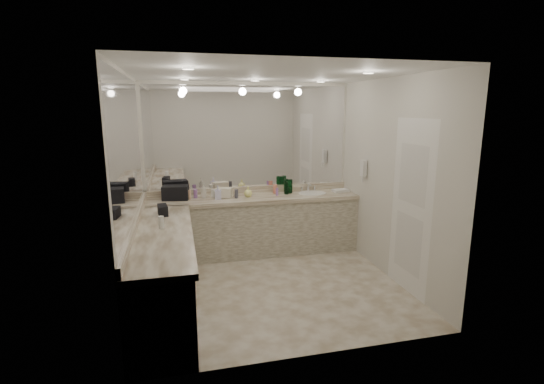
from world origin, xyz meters
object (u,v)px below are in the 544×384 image
object	(u,v)px
soap_bottle_a	(204,191)
soap_bottle_c	(248,192)
hand_towel	(340,190)
soap_bottle_b	(218,192)
sink	(312,194)
black_toiletry_bag	(176,192)
cream_cosmetic_case	(224,193)
wall_phone	(363,168)

from	to	relation	value
soap_bottle_a	soap_bottle_c	xyz separation A→B (m)	(0.66, -0.08, -0.03)
hand_towel	soap_bottle_b	bearing A→B (deg)	-177.89
sink	black_toiletry_bag	distance (m)	2.09
black_toiletry_bag	soap_bottle_a	xyz separation A→B (m)	(0.41, 0.00, 0.01)
sink	hand_towel	distance (m)	0.48
cream_cosmetic_case	soap_bottle_a	xyz separation A→B (m)	(-0.30, 0.03, 0.04)
sink	soap_bottle_c	distance (m)	1.03
soap_bottle_b	wall_phone	bearing A→B (deg)	-11.80
wall_phone	soap_bottle_a	size ratio (longest dim) A/B	1.09
sink	cream_cosmetic_case	world-z (taller)	cream_cosmetic_case
soap_bottle_a	hand_towel	bearing A→B (deg)	-1.57
sink	soap_bottle_c	world-z (taller)	soap_bottle_c
black_toiletry_bag	sink	bearing A→B (deg)	-1.82
soap_bottle_b	hand_towel	bearing A→B (deg)	2.11
sink	wall_phone	bearing A→B (deg)	-39.57
cream_cosmetic_case	soap_bottle_a	bearing A→B (deg)	-166.23
hand_towel	cream_cosmetic_case	bearing A→B (deg)	179.25
sink	black_toiletry_bag	bearing A→B (deg)	178.18
hand_towel	sink	bearing A→B (deg)	-178.90
sink	hand_towel	xyz separation A→B (m)	(0.48, 0.01, 0.03)
soap_bottle_c	wall_phone	bearing A→B (deg)	-16.74
wall_phone	black_toiletry_bag	xyz separation A→B (m)	(-2.70, 0.57, -0.34)
hand_towel	soap_bottle_a	world-z (taller)	soap_bottle_a
black_toiletry_bag	soap_bottle_c	world-z (taller)	black_toiletry_bag
sink	soap_bottle_a	distance (m)	1.69
hand_towel	soap_bottle_b	distance (m)	1.97
wall_phone	soap_bottle_c	world-z (taller)	wall_phone
sink	cream_cosmetic_case	xyz separation A→B (m)	(-1.39, 0.03, 0.07)
wall_phone	soap_bottle_a	world-z (taller)	wall_phone
sink	soap_bottle_b	size ratio (longest dim) A/B	2.15
wall_phone	hand_towel	bearing A→B (deg)	103.86
hand_towel	soap_bottle_c	world-z (taller)	soap_bottle_c
black_toiletry_bag	hand_towel	distance (m)	2.57
sink	wall_phone	distance (m)	0.91
wall_phone	cream_cosmetic_case	distance (m)	2.10
black_toiletry_bag	soap_bottle_b	world-z (taller)	black_toiletry_bag
wall_phone	cream_cosmetic_case	bearing A→B (deg)	165.00
cream_cosmetic_case	soap_bottle_b	distance (m)	0.14
hand_towel	soap_bottle_b	world-z (taller)	soap_bottle_b
black_toiletry_bag	soap_bottle_b	xyz separation A→B (m)	(0.60, -0.13, -0.00)
cream_cosmetic_case	soap_bottle_c	xyz separation A→B (m)	(0.36, -0.04, 0.01)
sink	hand_towel	bearing A→B (deg)	1.10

